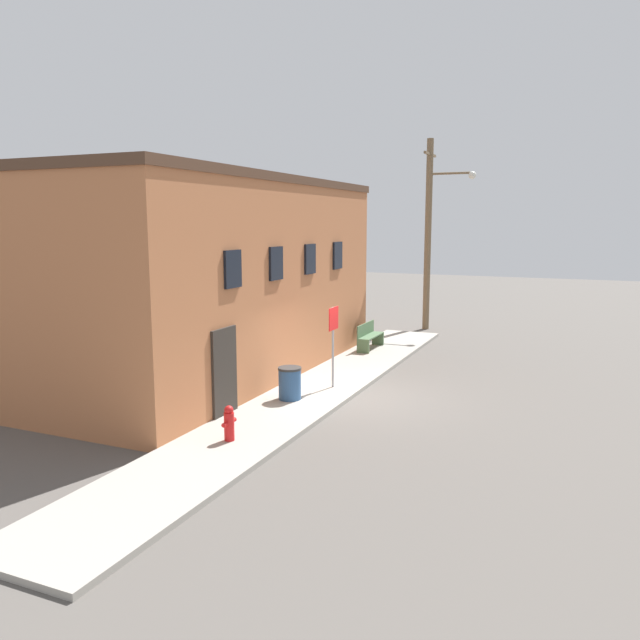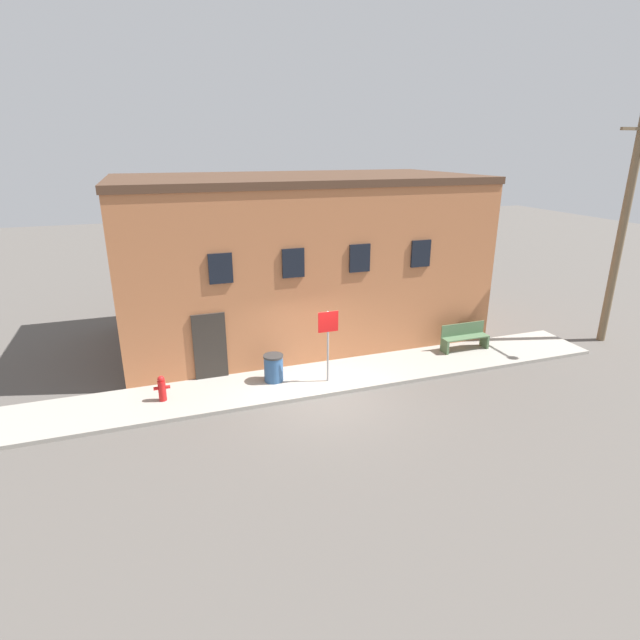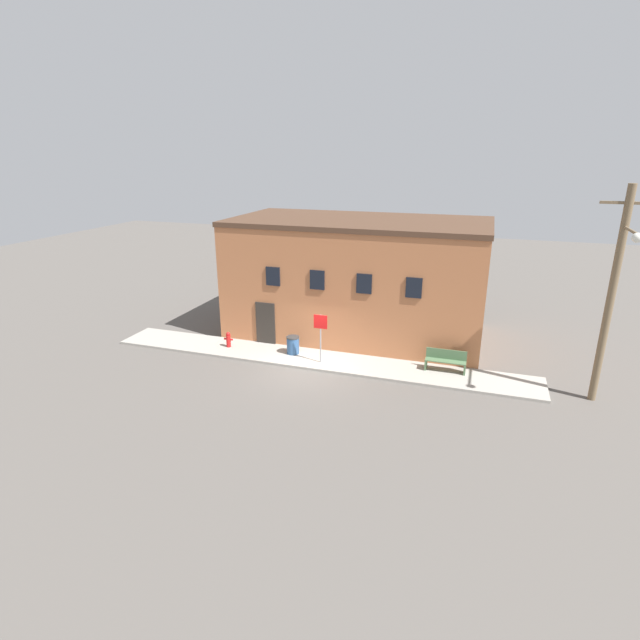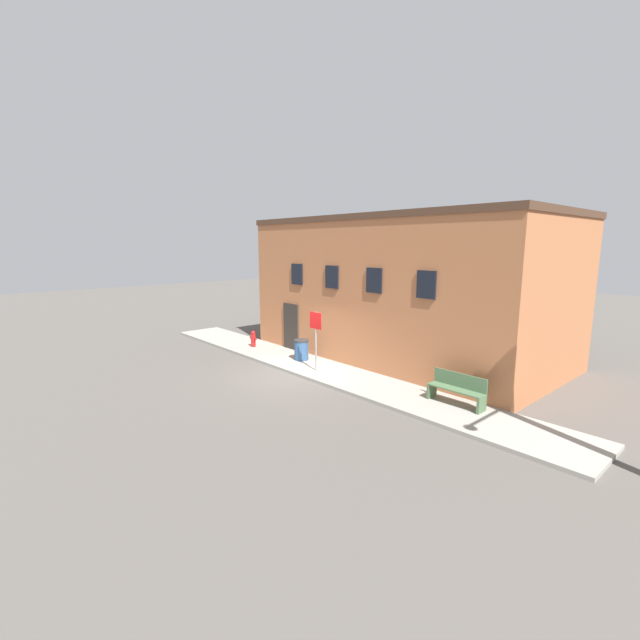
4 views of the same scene
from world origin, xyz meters
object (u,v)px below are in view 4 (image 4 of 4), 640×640
(stop_sign, at_px, (316,330))
(bench, at_px, (457,389))
(fire_hydrant, at_px, (253,339))
(trash_bin, at_px, (301,350))

(stop_sign, distance_m, bench, 5.59)
(stop_sign, bearing_deg, fire_hydrant, 175.71)
(bench, relative_size, trash_bin, 2.05)
(bench, bearing_deg, trash_bin, -177.89)
(fire_hydrant, relative_size, bench, 0.44)
(trash_bin, bearing_deg, bench, 2.11)
(bench, bearing_deg, fire_hydrant, -177.39)
(bench, bearing_deg, stop_sign, -171.30)
(stop_sign, xyz_separation_m, bench, (5.42, 0.83, -1.08))
(fire_hydrant, xyz_separation_m, stop_sign, (4.83, -0.36, 1.18))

